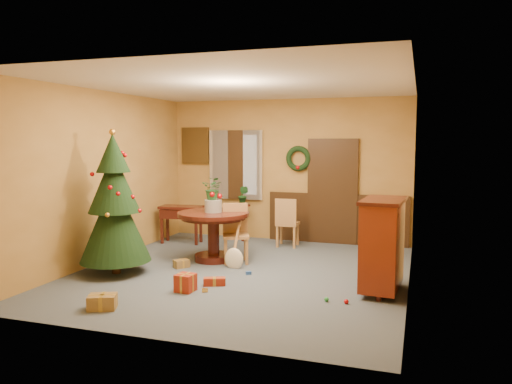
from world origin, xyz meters
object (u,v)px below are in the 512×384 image
at_px(chair_near, 236,231).
at_px(sideboard, 382,243).
at_px(writing_desk, 181,215).
at_px(dining_table, 213,227).
at_px(christmas_tree, 114,206).

xyz_separation_m(chair_near, sideboard, (2.50, -1.00, 0.16)).
bearing_deg(writing_desk, sideboard, -27.26).
bearing_deg(dining_table, writing_desk, 135.80).
height_order(chair_near, christmas_tree, christmas_tree).
distance_m(writing_desk, sideboard, 4.60).
bearing_deg(sideboard, dining_table, 161.98).
height_order(christmas_tree, writing_desk, christmas_tree).
xyz_separation_m(writing_desk, sideboard, (4.09, -2.11, 0.12)).
xyz_separation_m(dining_table, christmas_tree, (-1.12, -1.23, 0.47)).
relative_size(chair_near, sideboard, 0.77).
bearing_deg(christmas_tree, sideboard, 4.22).
bearing_deg(dining_table, christmas_tree, -132.29).
bearing_deg(dining_table, sideboard, -18.02).
bearing_deg(chair_near, sideboard, -21.71).
bearing_deg(dining_table, chair_near, 8.54).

